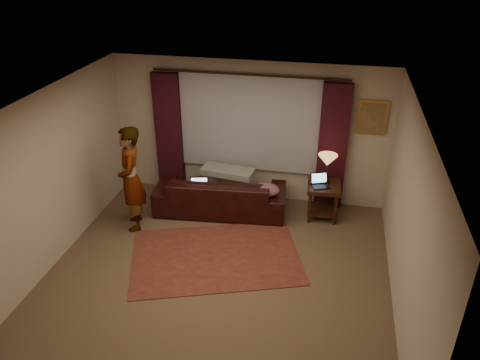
% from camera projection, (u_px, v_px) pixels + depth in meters
% --- Properties ---
extents(floor, '(5.00, 5.00, 0.01)m').
position_uv_depth(floor, '(217.00, 276.00, 6.91)').
color(floor, brown).
rests_on(floor, ground).
extents(ceiling, '(5.00, 5.00, 0.02)m').
position_uv_depth(ceiling, '(212.00, 108.00, 5.69)').
color(ceiling, silver).
rests_on(ceiling, ground).
extents(wall_back, '(5.00, 0.02, 2.60)m').
position_uv_depth(wall_back, '(249.00, 132.00, 8.46)').
color(wall_back, '#C2B29C').
rests_on(wall_back, ground).
extents(wall_front, '(5.00, 0.02, 2.60)m').
position_uv_depth(wall_front, '(143.00, 340.00, 4.14)').
color(wall_front, '#C2B29C').
rests_on(wall_front, ground).
extents(wall_left, '(0.02, 5.00, 2.60)m').
position_uv_depth(wall_left, '(47.00, 182.00, 6.75)').
color(wall_left, '#C2B29C').
rests_on(wall_left, ground).
extents(wall_right, '(0.02, 5.00, 2.60)m').
position_uv_depth(wall_right, '(408.00, 221.00, 5.84)').
color(wall_right, '#C2B29C').
rests_on(wall_right, ground).
extents(sheer_curtain, '(2.50, 0.05, 1.80)m').
position_uv_depth(sheer_curtain, '(249.00, 123.00, 8.31)').
color(sheer_curtain, '#A0A0A8').
rests_on(sheer_curtain, wall_back).
extents(drape_left, '(0.50, 0.14, 2.30)m').
position_uv_depth(drape_left, '(169.00, 134.00, 8.69)').
color(drape_left, black).
rests_on(drape_left, floor).
extents(drape_right, '(0.50, 0.14, 2.30)m').
position_uv_depth(drape_right, '(333.00, 147.00, 8.15)').
color(drape_right, black).
rests_on(drape_right, floor).
extents(curtain_rod, '(0.04, 0.04, 3.40)m').
position_uv_depth(curtain_rod, '(249.00, 75.00, 7.86)').
color(curtain_rod, '#2F1F11').
rests_on(curtain_rod, wall_back).
extents(picture_frame, '(0.50, 0.04, 0.60)m').
position_uv_depth(picture_frame, '(372.00, 117.00, 7.84)').
color(picture_frame, '#B1823B').
rests_on(picture_frame, wall_back).
extents(sofa, '(2.41, 1.21, 0.94)m').
position_uv_depth(sofa, '(220.00, 187.00, 8.34)').
color(sofa, black).
rests_on(sofa, floor).
extents(throw_blanket, '(0.98, 0.50, 0.11)m').
position_uv_depth(throw_blanket, '(228.00, 159.00, 8.28)').
color(throw_blanket, gray).
rests_on(throw_blanket, sofa).
extents(clothing_pile, '(0.49, 0.39, 0.20)m').
position_uv_depth(clothing_pile, '(266.00, 190.00, 8.05)').
color(clothing_pile, '#7C4A5B').
rests_on(clothing_pile, sofa).
extents(laptop_sofa, '(0.39, 0.41, 0.23)m').
position_uv_depth(laptop_sofa, '(199.00, 186.00, 8.13)').
color(laptop_sofa, black).
rests_on(laptop_sofa, sofa).
extents(area_rug, '(3.01, 2.48, 0.01)m').
position_uv_depth(area_rug, '(216.00, 256.00, 7.32)').
color(area_rug, brown).
rests_on(area_rug, floor).
extents(end_table, '(0.59, 0.59, 0.65)m').
position_uv_depth(end_table, '(323.00, 201.00, 8.20)').
color(end_table, black).
rests_on(end_table, floor).
extents(tiffany_lamp, '(0.41, 0.41, 0.53)m').
position_uv_depth(tiffany_lamp, '(327.00, 169.00, 8.00)').
color(tiffany_lamp, olive).
rests_on(tiffany_lamp, end_table).
extents(laptop_table, '(0.39, 0.40, 0.21)m').
position_uv_depth(laptop_table, '(321.00, 181.00, 7.94)').
color(laptop_table, black).
rests_on(laptop_table, end_table).
extents(person, '(0.70, 0.70, 1.82)m').
position_uv_depth(person, '(131.00, 179.00, 7.68)').
color(person, gray).
rests_on(person, floor).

